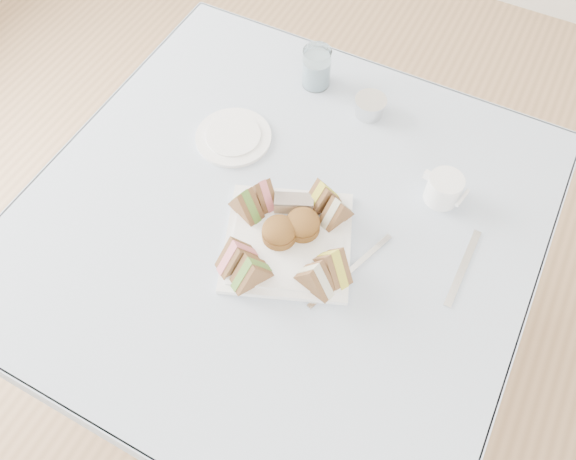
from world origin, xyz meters
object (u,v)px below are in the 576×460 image
at_px(water_glass, 317,68).
at_px(creamer_jug, 444,189).
at_px(table, 281,294).
at_px(serving_plate, 288,242).

xyz_separation_m(water_glass, creamer_jug, (0.38, -0.18, -0.02)).
distance_m(table, serving_plate, 0.39).
bearing_deg(water_glass, creamer_jug, -25.64).
bearing_deg(serving_plate, water_glass, 87.18).
relative_size(water_glass, creamer_jug, 1.37).
xyz_separation_m(serving_plate, water_glass, (-0.15, 0.43, 0.04)).
bearing_deg(creamer_jug, table, -134.02).
xyz_separation_m(serving_plate, creamer_jug, (0.23, 0.25, 0.03)).
relative_size(table, creamer_jug, 12.49).
relative_size(table, water_glass, 9.15).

